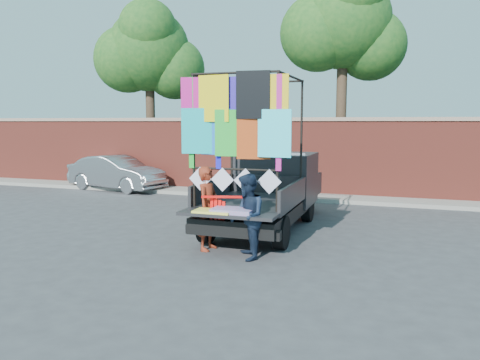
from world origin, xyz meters
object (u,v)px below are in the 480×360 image
(sedan, at_px, (116,173))
(man, at_px, (247,217))
(woman, at_px, (208,208))
(pickup_truck, at_px, (271,189))

(sedan, bearing_deg, man, -121.42)
(woman, bearing_deg, sedan, 48.87)
(woman, xyz_separation_m, man, (0.90, -0.35, -0.04))
(pickup_truck, bearing_deg, woman, -101.81)
(pickup_truck, height_order, man, pickup_truck)
(pickup_truck, distance_m, sedan, 7.78)
(sedan, xyz_separation_m, woman, (6.28, -6.33, 0.19))
(sedan, distance_m, man, 9.81)
(pickup_truck, relative_size, man, 3.45)
(woman, distance_m, man, 0.97)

